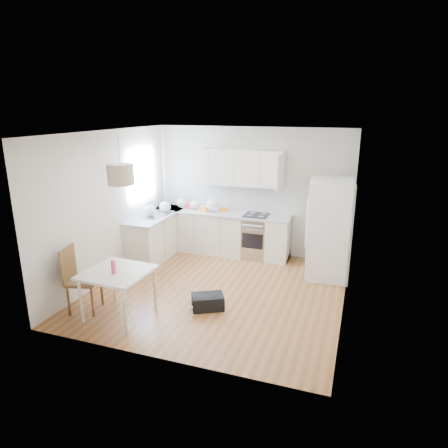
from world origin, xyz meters
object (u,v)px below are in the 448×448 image
dining_table (118,276)px  gym_bag (208,302)px  dining_chair (84,280)px  refrigerator (330,229)px

dining_table → gym_bag: (1.19, 0.65, -0.54)m
dining_chair → dining_table: bearing=-10.8°
dining_table → dining_chair: bearing=-173.7°
dining_table → gym_bag: 1.45m
dining_chair → gym_bag: 1.95m
refrigerator → dining_table: (-2.84, -2.62, -0.26)m
dining_table → dining_chair: (-0.60, -0.04, -0.13)m
refrigerator → dining_chair: size_ratio=1.75×
dining_chair → refrigerator: bearing=23.3°
refrigerator → dining_table: size_ratio=1.89×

